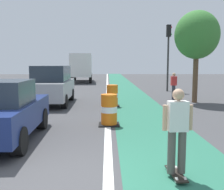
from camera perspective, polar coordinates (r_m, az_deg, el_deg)
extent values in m
plane|color=#424244|center=(5.27, -11.12, -17.36)|extent=(100.00, 100.00, 0.00)
cube|color=#286B51|center=(16.93, 4.10, -0.50)|extent=(2.50, 80.00, 0.01)
cube|color=silver|center=(16.87, -0.98, -0.50)|extent=(0.20, 80.00, 0.01)
cube|color=black|center=(5.36, 13.69, -16.18)|extent=(0.27, 0.81, 0.02)
cylinder|color=silver|center=(5.58, 12.05, -15.36)|extent=(0.05, 0.11, 0.11)
cylinder|color=silver|center=(5.62, 13.61, -15.23)|extent=(0.05, 0.11, 0.11)
cylinder|color=silver|center=(5.12, 13.77, -17.48)|extent=(0.05, 0.11, 0.11)
cylinder|color=silver|center=(5.17, 15.47, -17.30)|extent=(0.05, 0.11, 0.11)
cylinder|color=#514C47|center=(5.19, 12.75, -11.99)|extent=(0.15, 0.15, 0.82)
cylinder|color=#514C47|center=(5.25, 14.88, -11.83)|extent=(0.15, 0.15, 0.82)
cube|color=white|center=(5.04, 14.04, -4.45)|extent=(0.37, 0.24, 0.56)
cylinder|color=tan|center=(4.97, 11.40, -4.86)|extent=(0.09, 0.09, 0.48)
cylinder|color=tan|center=(5.13, 16.59, -4.66)|extent=(0.09, 0.09, 0.48)
sphere|color=tan|center=(4.98, 14.17, 0.07)|extent=(0.22, 0.22, 0.22)
cube|color=navy|center=(7.98, -22.72, -4.16)|extent=(1.98, 4.16, 0.72)
cylinder|color=black|center=(9.03, -14.97, -4.97)|extent=(0.30, 0.69, 0.68)
cylinder|color=black|center=(6.64, -19.52, -9.38)|extent=(0.30, 0.69, 0.68)
cube|color=#9EA0A5|center=(14.37, -12.77, 1.21)|extent=(1.92, 4.63, 0.90)
cube|color=#232D38|center=(14.32, -12.86, 4.60)|extent=(1.67, 2.88, 0.80)
cylinder|color=black|center=(15.97, -14.67, 0.08)|extent=(0.29, 0.68, 0.68)
cylinder|color=black|center=(15.70, -8.82, 0.10)|extent=(0.29, 0.68, 0.68)
cylinder|color=black|center=(13.23, -17.36, -1.36)|extent=(0.29, 0.68, 0.68)
cylinder|color=black|center=(12.89, -10.31, -1.37)|extent=(0.29, 0.68, 0.68)
cylinder|color=orange|center=(9.26, -0.64, -5.02)|extent=(0.56, 0.56, 0.42)
cylinder|color=white|center=(9.20, -0.64, -3.10)|extent=(0.57, 0.57, 0.21)
cylinder|color=orange|center=(9.15, -0.64, -1.15)|extent=(0.56, 0.56, 0.42)
cube|color=black|center=(9.31, -0.63, -6.40)|extent=(0.73, 0.73, 0.04)
cylinder|color=orange|center=(13.28, 0.06, -1.41)|extent=(0.56, 0.56, 0.42)
cylinder|color=white|center=(13.24, 0.06, -0.06)|extent=(0.57, 0.57, 0.21)
cylinder|color=orange|center=(13.21, 0.06, 1.29)|extent=(0.56, 0.56, 0.42)
cube|color=black|center=(13.32, 0.06, -2.39)|extent=(0.73, 0.73, 0.04)
cube|color=silver|center=(30.55, -6.65, 6.43)|extent=(2.59, 5.71, 2.50)
cube|color=silver|center=(34.40, -6.35, 5.72)|extent=(2.30, 2.01, 2.10)
cylinder|color=black|center=(34.29, -8.07, 3.93)|extent=(0.35, 0.97, 0.96)
cylinder|color=black|center=(34.21, -4.61, 3.97)|extent=(0.35, 0.97, 0.96)
cylinder|color=black|center=(29.26, -8.75, 3.44)|extent=(0.35, 0.97, 0.96)
cylinder|color=black|center=(29.17, -4.70, 3.49)|extent=(0.35, 0.97, 0.96)
cylinder|color=#2D2D2D|center=(21.02, 12.00, 6.51)|extent=(0.14, 0.14, 4.20)
cube|color=black|center=(21.17, 12.17, 13.43)|extent=(0.32, 0.32, 0.90)
sphere|color=red|center=(21.24, 12.65, 14.10)|extent=(0.16, 0.16, 0.16)
sphere|color=green|center=(21.18, 12.62, 12.71)|extent=(0.16, 0.16, 0.16)
cylinder|color=#33333D|center=(16.19, 13.17, 0.53)|extent=(0.20, 0.20, 0.86)
cube|color=red|center=(16.13, 13.24, 3.00)|extent=(0.34, 0.20, 0.54)
sphere|color=tan|center=(16.11, 13.28, 4.35)|extent=(0.20, 0.20, 0.20)
cylinder|color=brown|center=(15.29, 17.57, 3.30)|extent=(0.28, 0.28, 2.60)
ellipsoid|color=#387A33|center=(15.34, 17.90, 12.28)|extent=(2.40, 2.40, 2.60)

